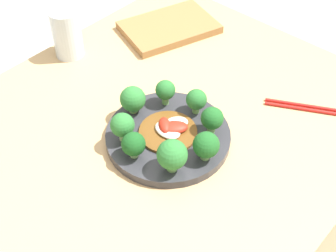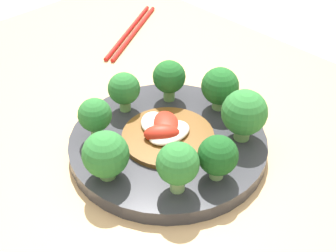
{
  "view_description": "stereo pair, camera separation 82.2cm",
  "coord_description": "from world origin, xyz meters",
  "px_view_note": "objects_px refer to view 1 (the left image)",
  "views": [
    {
      "loc": [
        -0.44,
        -0.48,
        1.44
      ],
      "look_at": [
        0.04,
        -0.04,
        0.79
      ],
      "focal_mm": 50.0,
      "sensor_mm": 36.0,
      "label": 1
    },
    {
      "loc": [
        -0.28,
        0.27,
        1.15
      ],
      "look_at": [
        0.04,
        -0.04,
        0.79
      ],
      "focal_mm": 50.0,
      "sensor_mm": 36.0,
      "label": 2
    }
  ],
  "objects_px": {
    "broccoli_north": "(133,99)",
    "drinking_glass": "(67,33)",
    "cutting_board": "(169,27)",
    "chopsticks": "(315,109)",
    "broccoli_northwest": "(122,125)",
    "broccoli_south": "(206,145)",
    "broccoli_southeast": "(212,119)",
    "plate": "(168,136)",
    "broccoli_southwest": "(172,155)",
    "broccoli_west": "(133,144)",
    "broccoli_east": "(196,100)",
    "broccoli_northeast": "(165,90)",
    "stirfry_center": "(169,129)"
  },
  "relations": [
    {
      "from": "broccoli_north",
      "to": "drinking_glass",
      "type": "xyz_separation_m",
      "value": [
        0.06,
        0.28,
        0.01
      ]
    },
    {
      "from": "broccoli_north",
      "to": "cutting_board",
      "type": "xyz_separation_m",
      "value": [
        0.29,
        0.16,
        -0.04
      ]
    },
    {
      "from": "chopsticks",
      "to": "broccoli_northwest",
      "type": "bearing_deg",
      "value": 146.43
    },
    {
      "from": "broccoli_south",
      "to": "broccoli_southeast",
      "type": "relative_size",
      "value": 1.01
    },
    {
      "from": "plate",
      "to": "broccoli_northwest",
      "type": "xyz_separation_m",
      "value": [
        -0.07,
        0.05,
        0.05
      ]
    },
    {
      "from": "broccoli_southwest",
      "to": "broccoli_north",
      "type": "height_order",
      "value": "broccoli_southwest"
    },
    {
      "from": "broccoli_north",
      "to": "broccoli_northwest",
      "type": "bearing_deg",
      "value": -148.77
    },
    {
      "from": "broccoli_west",
      "to": "plate",
      "type": "bearing_deg",
      "value": -5.09
    },
    {
      "from": "cutting_board",
      "to": "broccoli_southwest",
      "type": "bearing_deg",
      "value": -137.47
    },
    {
      "from": "broccoli_south",
      "to": "broccoli_west",
      "type": "relative_size",
      "value": 1.09
    },
    {
      "from": "broccoli_southeast",
      "to": "broccoli_northwest",
      "type": "bearing_deg",
      "value": 138.67
    },
    {
      "from": "broccoli_south",
      "to": "broccoli_northwest",
      "type": "relative_size",
      "value": 0.97
    },
    {
      "from": "broccoli_southeast",
      "to": "chopsticks",
      "type": "distance_m",
      "value": 0.25
    },
    {
      "from": "drinking_glass",
      "to": "plate",
      "type": "bearing_deg",
      "value": -98.37
    },
    {
      "from": "broccoli_southeast",
      "to": "cutting_board",
      "type": "bearing_deg",
      "value": 54.09
    },
    {
      "from": "broccoli_south",
      "to": "broccoli_east",
      "type": "distance_m",
      "value": 0.13
    },
    {
      "from": "plate",
      "to": "broccoli_southwest",
      "type": "relative_size",
      "value": 3.66
    },
    {
      "from": "plate",
      "to": "broccoli_north",
      "type": "height_order",
      "value": "broccoli_north"
    },
    {
      "from": "broccoli_west",
      "to": "chopsticks",
      "type": "xyz_separation_m",
      "value": [
        0.37,
        -0.18,
        -0.05
      ]
    },
    {
      "from": "plate",
      "to": "broccoli_southwest",
      "type": "bearing_deg",
      "value": -133.4
    },
    {
      "from": "drinking_glass",
      "to": "cutting_board",
      "type": "relative_size",
      "value": 0.44
    },
    {
      "from": "broccoli_northeast",
      "to": "drinking_glass",
      "type": "height_order",
      "value": "drinking_glass"
    },
    {
      "from": "broccoli_northeast",
      "to": "cutting_board",
      "type": "xyz_separation_m",
      "value": [
        0.23,
        0.2,
        -0.04
      ]
    },
    {
      "from": "broccoli_northwest",
      "to": "chopsticks",
      "type": "distance_m",
      "value": 0.42
    },
    {
      "from": "broccoli_northwest",
      "to": "drinking_glass",
      "type": "xyz_separation_m",
      "value": [
        0.13,
        0.32,
        0.0
      ]
    },
    {
      "from": "stirfry_center",
      "to": "cutting_board",
      "type": "relative_size",
      "value": 0.43
    },
    {
      "from": "broccoli_southeast",
      "to": "chopsticks",
      "type": "relative_size",
      "value": 0.31
    },
    {
      "from": "broccoli_northwest",
      "to": "stirfry_center",
      "type": "height_order",
      "value": "broccoli_northwest"
    },
    {
      "from": "broccoli_east",
      "to": "chopsticks",
      "type": "xyz_separation_m",
      "value": [
        0.19,
        -0.18,
        -0.05
      ]
    },
    {
      "from": "broccoli_southwest",
      "to": "broccoli_east",
      "type": "distance_m",
      "value": 0.16
    },
    {
      "from": "broccoli_east",
      "to": "drinking_glass",
      "type": "xyz_separation_m",
      "value": [
        -0.03,
        0.38,
        0.01
      ]
    },
    {
      "from": "stirfry_center",
      "to": "cutting_board",
      "type": "height_order",
      "value": "stirfry_center"
    },
    {
      "from": "drinking_glass",
      "to": "broccoli_southeast",
      "type": "bearing_deg",
      "value": -89.25
    },
    {
      "from": "plate",
      "to": "broccoli_northwest",
      "type": "height_order",
      "value": "broccoli_northwest"
    },
    {
      "from": "plate",
      "to": "broccoli_northeast",
      "type": "xyz_separation_m",
      "value": [
        0.06,
        0.06,
        0.05
      ]
    },
    {
      "from": "plate",
      "to": "broccoli_northeast",
      "type": "distance_m",
      "value": 0.1
    },
    {
      "from": "broccoli_south",
      "to": "broccoli_west",
      "type": "xyz_separation_m",
      "value": [
        -0.09,
        0.1,
        -0.0
      ]
    },
    {
      "from": "broccoli_north",
      "to": "broccoli_southeast",
      "type": "relative_size",
      "value": 1.01
    },
    {
      "from": "broccoli_northeast",
      "to": "cutting_board",
      "type": "relative_size",
      "value": 0.21
    },
    {
      "from": "broccoli_south",
      "to": "drinking_glass",
      "type": "height_order",
      "value": "drinking_glass"
    },
    {
      "from": "broccoli_southwest",
      "to": "broccoli_west",
      "type": "distance_m",
      "value": 0.08
    },
    {
      "from": "broccoli_northeast",
      "to": "broccoli_west",
      "type": "relative_size",
      "value": 1.04
    },
    {
      "from": "cutting_board",
      "to": "plate",
      "type": "bearing_deg",
      "value": -138.43
    },
    {
      "from": "plate",
      "to": "broccoli_northeast",
      "type": "height_order",
      "value": "broccoli_northeast"
    },
    {
      "from": "broccoli_southwest",
      "to": "broccoli_northwest",
      "type": "distance_m",
      "value": 0.12
    },
    {
      "from": "cutting_board",
      "to": "broccoli_south",
      "type": "bearing_deg",
      "value": -129.59
    },
    {
      "from": "broccoli_southeast",
      "to": "broccoli_east",
      "type": "bearing_deg",
      "value": 67.73
    },
    {
      "from": "broccoli_northwest",
      "to": "cutting_board",
      "type": "relative_size",
      "value": 0.23
    },
    {
      "from": "broccoli_south",
      "to": "drinking_glass",
      "type": "bearing_deg",
      "value": 83.2
    },
    {
      "from": "broccoli_west",
      "to": "stirfry_center",
      "type": "xyz_separation_m",
      "value": [
        0.09,
        -0.01,
        -0.02
      ]
    }
  ]
}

